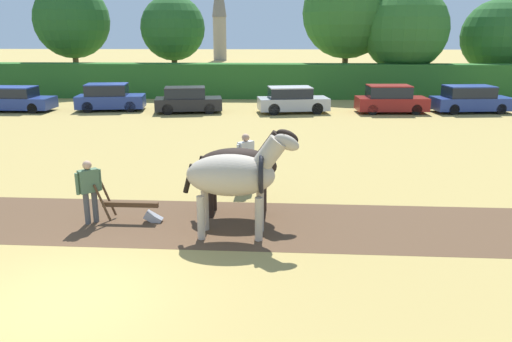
# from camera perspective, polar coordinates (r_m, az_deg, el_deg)

# --- Properties ---
(ground_plane) EXTENTS (240.00, 240.00, 0.00)m
(ground_plane) POSITION_cam_1_polar(r_m,az_deg,el_deg) (9.88, -21.14, -13.67)
(ground_plane) COLOR #A88E4C
(plowed_furrow_strip) EXTENTS (30.25, 3.98, 0.01)m
(plowed_furrow_strip) POSITION_cam_1_polar(r_m,az_deg,el_deg) (13.82, -21.55, -5.16)
(plowed_furrow_strip) COLOR brown
(plowed_furrow_strip) RESTS_ON ground
(hedgerow) EXTENTS (67.66, 1.75, 2.40)m
(hedgerow) POSITION_cam_1_polar(r_m,az_deg,el_deg) (36.12, -3.81, 10.26)
(hedgerow) COLOR #286023
(hedgerow) RESTS_ON ground
(tree_left) EXTENTS (5.71, 5.71, 8.24)m
(tree_left) POSITION_cam_1_polar(r_m,az_deg,el_deg) (42.54, -20.30, 15.82)
(tree_left) COLOR brown
(tree_left) RESTS_ON ground
(tree_center_left) EXTENTS (4.87, 4.87, 7.26)m
(tree_center_left) POSITION_cam_1_polar(r_m,az_deg,el_deg) (39.88, -9.47, 15.80)
(tree_center_left) COLOR #423323
(tree_center_left) RESTS_ON ground
(tree_center) EXTENTS (6.68, 6.68, 9.24)m
(tree_center) POSITION_cam_1_polar(r_m,az_deg,el_deg) (39.55, 10.40, 17.33)
(tree_center) COLOR brown
(tree_center) RESTS_ON ground
(tree_center_right) EXTENTS (6.14, 6.14, 7.82)m
(tree_center_right) POSITION_cam_1_polar(r_m,az_deg,el_deg) (38.87, 16.70, 15.28)
(tree_center_right) COLOR #4C3823
(tree_center_right) RESTS_ON ground
(tree_right) EXTENTS (5.33, 5.33, 6.90)m
(tree_right) POSITION_cam_1_polar(r_m,az_deg,el_deg) (42.39, 25.91, 13.68)
(tree_right) COLOR #4C3823
(tree_right) RESTS_ON ground
(church_spire) EXTENTS (2.26, 2.26, 14.68)m
(church_spire) POSITION_cam_1_polar(r_m,az_deg,el_deg) (81.25, -4.22, 17.91)
(church_spire) COLOR gray
(church_spire) RESTS_ON ground
(draft_horse_lead_left) EXTENTS (2.74, 1.07, 2.54)m
(draft_horse_lead_left) POSITION_cam_1_polar(r_m,az_deg,el_deg) (11.45, -2.37, -0.48)
(draft_horse_lead_left) COLOR #B2A38E
(draft_horse_lead_left) RESTS_ON ground
(draft_horse_lead_right) EXTENTS (2.76, 1.04, 2.37)m
(draft_horse_lead_right) POSITION_cam_1_polar(r_m,az_deg,el_deg) (12.83, -1.70, 0.61)
(draft_horse_lead_right) COLOR black
(draft_horse_lead_right) RESTS_ON ground
(plow) EXTENTS (1.66, 0.47, 1.13)m
(plow) POSITION_cam_1_polar(r_m,az_deg,el_deg) (12.99, -13.58, -4.30)
(plow) COLOR #4C331E
(plow) RESTS_ON ground
(farmer_at_plow) EXTENTS (0.51, 0.47, 1.62)m
(farmer_at_plow) POSITION_cam_1_polar(r_m,az_deg,el_deg) (13.01, -18.53, -1.79)
(farmer_at_plow) COLOR #4C4C4C
(farmer_at_plow) RESTS_ON ground
(farmer_beside_team) EXTENTS (0.51, 0.51, 1.72)m
(farmer_beside_team) POSITION_cam_1_polar(r_m,az_deg,el_deg) (15.03, -1.18, 1.63)
(farmer_beside_team) COLOR #38332D
(farmer_beside_team) RESTS_ON ground
(parked_car_left) EXTENTS (4.25, 1.80, 1.46)m
(parked_car_left) POSITION_cam_1_polar(r_m,az_deg,el_deg) (33.17, -25.77, 7.37)
(parked_car_left) COLOR navy
(parked_car_left) RESTS_ON ground
(parked_car_center_left) EXTENTS (4.15, 2.28, 1.60)m
(parked_car_center_left) POSITION_cam_1_polar(r_m,az_deg,el_deg) (31.49, -16.38, 8.04)
(parked_car_center_left) COLOR navy
(parked_car_center_left) RESTS_ON ground
(parked_car_center) EXTENTS (4.06, 2.28, 1.49)m
(parked_car_center) POSITION_cam_1_polar(r_m,az_deg,el_deg) (29.75, -7.83, 8.01)
(parked_car_center) COLOR black
(parked_car_center) RESTS_ON ground
(parked_car_center_right) EXTENTS (4.27, 2.35, 1.51)m
(parked_car_center_right) POSITION_cam_1_polar(r_m,az_deg,el_deg) (29.44, 4.16, 8.07)
(parked_car_center_right) COLOR #A8A8B2
(parked_car_center_right) RESTS_ON ground
(parked_car_right) EXTENTS (4.10, 1.88, 1.61)m
(parked_car_right) POSITION_cam_1_polar(r_m,az_deg,el_deg) (30.36, 15.12, 7.86)
(parked_car_right) COLOR maroon
(parked_car_right) RESTS_ON ground
(parked_car_far_right) EXTENTS (4.64, 2.21, 1.56)m
(parked_car_far_right) POSITION_cam_1_polar(r_m,az_deg,el_deg) (32.09, 23.32, 7.50)
(parked_car_far_right) COLOR navy
(parked_car_far_right) RESTS_ON ground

